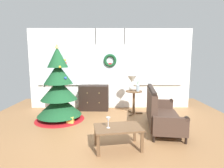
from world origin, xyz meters
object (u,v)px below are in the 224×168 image
table_lamp (132,81)px  flower_vase (138,87)px  settee_sofa (160,113)px  side_table (134,98)px  dresser_cabinet (94,98)px  coffee_table (118,130)px  wine_glass (108,120)px  christmas_tree (59,93)px  gift_box (70,120)px

table_lamp → flower_vase: 0.25m
settee_sofa → side_table: 1.22m
dresser_cabinet → coffee_table: 2.58m
wine_glass → flower_vase: bearing=68.2°
christmas_tree → dresser_cabinet: size_ratio=2.17×
dresser_cabinet → coffee_table: bearing=-75.3°
christmas_tree → flower_vase: size_ratio=5.68×
christmas_tree → dresser_cabinet: (0.84, 0.92, -0.32)m
table_lamp → flower_vase: table_lamp is taller
dresser_cabinet → gift_box: dresser_cabinet is taller
settee_sofa → wine_glass: settee_sofa is taller
christmas_tree → dresser_cabinet: bearing=47.7°
settee_sofa → side_table: settee_sofa is taller
flower_vase → gift_box: size_ratio=2.02×
table_lamp → christmas_tree: bearing=-165.1°
coffee_table → flower_vase: bearing=72.1°
settee_sofa → wine_glass: bearing=-140.3°
side_table → gift_box: (-1.69, -0.78, -0.40)m
christmas_tree → flower_vase: 2.18m
settee_sofa → gift_box: bearing=170.8°
side_table → coffee_table: (-0.54, -2.06, -0.14)m
wine_glass → gift_box: wine_glass is taller
christmas_tree → wine_glass: size_ratio=10.20×
flower_vase → coffee_table: (-0.64, -2.00, -0.46)m
christmas_tree → coffee_table: 2.20m
dresser_cabinet → settee_sofa: 2.27m
table_lamp → gift_box: size_ratio=2.54×
settee_sofa → flower_vase: 1.20m
christmas_tree → settee_sofa: bearing=-14.6°
settee_sofa → side_table: (-0.45, 1.13, 0.11)m
table_lamp → gift_box: table_lamp is taller
christmas_tree → settee_sofa: 2.59m
flower_vase → gift_box: flower_vase is taller
christmas_tree → table_lamp: size_ratio=4.52×
dresser_cabinet → wine_glass: (0.48, -2.54, 0.15)m
dresser_cabinet → side_table: 1.28m
christmas_tree → coffee_table: (1.49, -1.57, -0.37)m
christmas_tree → table_lamp: bearing=14.9°
christmas_tree → coffee_table: bearing=-46.6°
flower_vase → side_table: bearing=149.0°
wine_glass → gift_box: 1.70m
christmas_tree → gift_box: size_ratio=11.50×
flower_vase → coffee_table: bearing=-107.9°
table_lamp → side_table: bearing=-33.7°
christmas_tree → wine_glass: christmas_tree is taller
christmas_tree → gift_box: 0.77m
christmas_tree → side_table: (2.03, 0.49, -0.22)m
settee_sofa → coffee_table: bearing=-137.0°
table_lamp → wine_glass: bearing=-107.1°
table_lamp → flower_vase: size_ratio=1.26×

